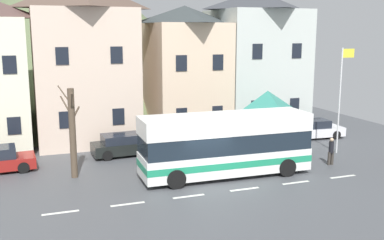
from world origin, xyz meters
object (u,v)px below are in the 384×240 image
(townhouse_01, at_px, (85,63))
(bare_tree_01, at_px, (72,132))
(pedestrian_00, at_px, (331,151))
(townhouse_02, at_px, (185,71))
(hilltop_castle, at_px, (68,22))
(pedestrian_01, at_px, (306,141))
(townhouse_03, at_px, (255,61))
(parked_car_01, at_px, (125,145))
(bus_shelter, at_px, (267,103))
(flagpole, at_px, (341,93))
(public_bench, at_px, (235,137))
(transit_bus, at_px, (225,145))
(parked_car_00, at_px, (311,129))

(townhouse_01, xyz_separation_m, bare_tree_01, (-1.78, -8.01, -3.16))
(pedestrian_00, bearing_deg, townhouse_02, 115.30)
(hilltop_castle, height_order, pedestrian_01, hilltop_castle)
(townhouse_03, distance_m, parked_car_01, 13.82)
(townhouse_02, bearing_deg, pedestrian_01, -58.27)
(pedestrian_00, bearing_deg, parked_car_01, 150.09)
(townhouse_03, bearing_deg, pedestrian_01, -95.35)
(pedestrian_00, bearing_deg, townhouse_01, 140.10)
(hilltop_castle, bearing_deg, bare_tree_01, -95.29)
(townhouse_02, distance_m, pedestrian_00, 13.10)
(bus_shelter, xyz_separation_m, flagpole, (3.97, -2.44, 0.80))
(public_bench, relative_size, bare_tree_01, 0.35)
(transit_bus, distance_m, bus_shelter, 6.81)
(hilltop_castle, height_order, public_bench, hilltop_castle)
(pedestrian_00, height_order, flagpole, flagpole)
(townhouse_03, height_order, pedestrian_00, townhouse_03)
(townhouse_01, distance_m, bus_shelter, 12.93)
(pedestrian_01, bearing_deg, hilltop_castle, 114.41)
(townhouse_01, bearing_deg, hilltop_castle, 87.88)
(townhouse_01, bearing_deg, bare_tree_01, -102.56)
(parked_car_01, bearing_deg, townhouse_01, 109.57)
(hilltop_castle, xyz_separation_m, transit_bus, (5.40, -29.27, -7.08))
(townhouse_02, distance_m, pedestrian_01, 10.88)
(parked_car_01, height_order, pedestrian_00, pedestrian_00)
(townhouse_02, height_order, bus_shelter, townhouse_02)
(townhouse_03, distance_m, transit_bus, 14.09)
(parked_car_01, bearing_deg, townhouse_03, 20.43)
(pedestrian_01, xyz_separation_m, public_bench, (-3.07, 4.16, -0.39))
(parked_car_01, height_order, bare_tree_01, bare_tree_01)
(hilltop_castle, bearing_deg, townhouse_03, -54.21)
(townhouse_03, height_order, parked_car_01, townhouse_03)
(flagpole, bearing_deg, public_bench, 138.54)
(parked_car_01, xyz_separation_m, flagpole, (13.25, -4.19, 3.30))
(hilltop_castle, relative_size, public_bench, 22.59)
(bus_shelter, xyz_separation_m, pedestrian_01, (1.79, -1.97, -2.31))
(townhouse_01, distance_m, public_bench, 11.79)
(transit_bus, height_order, parked_car_00, transit_bus)
(townhouse_03, xyz_separation_m, parked_car_00, (2.19, -5.07, -4.85))
(transit_bus, bearing_deg, bus_shelter, 42.65)
(pedestrian_00, relative_size, flagpole, 0.24)
(parked_car_00, xyz_separation_m, parked_car_01, (-14.09, -0.02, 0.00))
(pedestrian_01, bearing_deg, pedestrian_00, -89.88)
(transit_bus, bearing_deg, parked_car_01, 126.33)
(bus_shelter, bearing_deg, pedestrian_00, -68.85)
(parked_car_01, bearing_deg, bus_shelter, -13.37)
(hilltop_castle, distance_m, bus_shelter, 27.55)
(parked_car_00, relative_size, bare_tree_01, 0.95)
(townhouse_01, xyz_separation_m, public_bench, (9.81, -3.95, -5.21))
(pedestrian_01, xyz_separation_m, flagpole, (2.18, -0.48, 3.11))
(parked_car_00, bearing_deg, pedestrian_00, -110.95)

